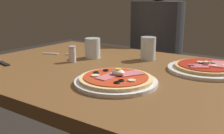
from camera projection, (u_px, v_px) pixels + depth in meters
name	position (u px, v px, depth m)	size (l,w,h in m)	color
dining_table	(102.00, 98.00, 1.07)	(1.06, 0.80, 0.74)	brown
pizza_foreground	(116.00, 80.00, 0.84)	(0.26, 0.26, 0.05)	white
pizza_across_left	(206.00, 68.00, 0.98)	(0.28, 0.28, 0.03)	white
water_glass_near	(93.00, 49.00, 1.19)	(0.07, 0.07, 0.09)	silver
water_glass_far	(148.00, 50.00, 1.15)	(0.06, 0.06, 0.10)	silver
fork	(56.00, 54.00, 1.27)	(0.15, 0.08, 0.00)	silver
knife	(0.00, 62.00, 1.11)	(0.19, 0.06, 0.01)	silver
salt_shaker	(72.00, 54.00, 1.11)	(0.03, 0.03, 0.07)	white
diner_person	(155.00, 69.00, 1.70)	(0.32, 0.32, 1.18)	black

